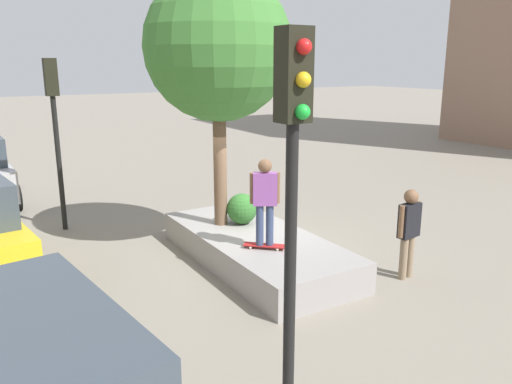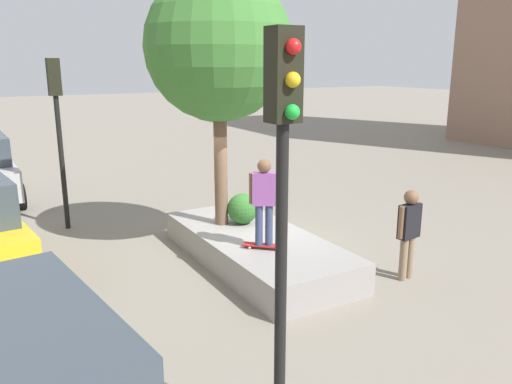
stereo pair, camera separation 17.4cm
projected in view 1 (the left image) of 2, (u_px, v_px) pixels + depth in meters
The scene contains 9 objects.
ground_plane at pixel (253, 252), 11.10m from camera, with size 120.00×120.00×0.00m, color gray.
planter_ledge at pixel (256, 249), 10.45m from camera, with size 4.79×2.07×0.59m, color gray.
plaza_tree at pixel (218, 48), 10.19m from camera, with size 2.99×2.99×5.20m.
boxwood_shrub at pixel (242, 209), 11.04m from camera, with size 0.66×0.66×0.66m, color #2D6628.
skateboard at pixel (265, 246), 9.61m from camera, with size 0.70×0.73×0.07m.
skateboarder at pixel (265, 196), 9.37m from camera, with size 0.38×0.50×1.64m.
traffic_light_corner at pixel (54, 115), 11.93m from camera, with size 0.34×0.29×4.10m.
traffic_light_median at pixel (292, 177), 4.81m from camera, with size 0.34×0.28×4.31m.
passerby_with_bag at pixel (409, 228), 9.53m from camera, with size 0.27×0.58×1.74m.
Camera 1 is at (-8.98, 5.32, 3.99)m, focal length 35.83 mm.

